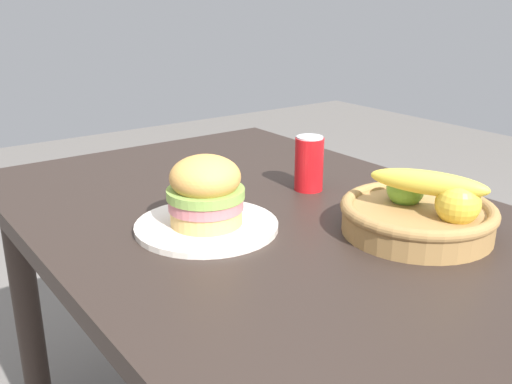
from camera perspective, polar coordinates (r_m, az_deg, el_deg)
The scene contains 5 objects.
dining_table at distance 1.22m, azimuth 2.06°, elevation -6.93°, with size 1.40×0.90×0.75m.
plate at distance 1.13m, azimuth -4.87°, elevation -3.34°, with size 0.28×0.28×0.01m, color silver.
sandwich at distance 1.10m, azimuth -4.97°, elevation 0.10°, with size 0.15×0.15×0.13m.
soda_can at distance 1.33m, azimuth 5.23°, elevation 2.81°, with size 0.07×0.07×0.13m.
fruit_basket at distance 1.13m, azimuth 15.78°, elevation -1.94°, with size 0.29×0.29×0.13m.
Camera 1 is at (0.86, -0.68, 1.18)m, focal length 40.78 mm.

